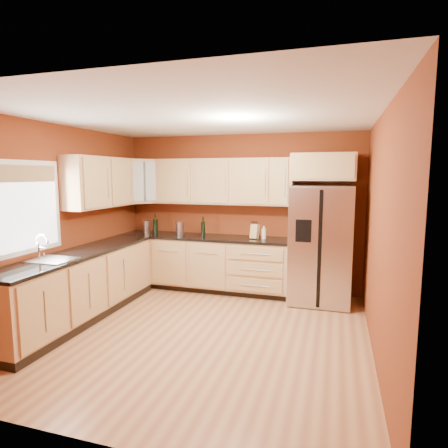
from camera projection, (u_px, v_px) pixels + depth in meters
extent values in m
plane|color=#A3643F|center=(199.00, 333.00, 4.60)|extent=(4.00, 4.00, 0.00)
plane|color=silver|center=(197.00, 116.00, 4.26)|extent=(4.00, 4.00, 0.00)
cube|color=maroon|center=(240.00, 213.00, 6.33)|extent=(4.00, 0.04, 2.60)
cube|color=maroon|center=(94.00, 270.00, 2.53)|extent=(4.00, 0.04, 2.60)
cube|color=maroon|center=(58.00, 223.00, 5.00)|extent=(0.04, 4.00, 2.60)
cube|color=maroon|center=(380.00, 237.00, 3.86)|extent=(0.04, 4.00, 2.60)
cube|color=tan|center=(204.00, 264.00, 6.31)|extent=(2.90, 0.60, 0.88)
cube|color=tan|center=(81.00, 287.00, 5.03)|extent=(0.60, 2.80, 0.88)
cube|color=black|center=(204.00, 237.00, 6.24)|extent=(2.90, 0.62, 0.04)
cube|color=black|center=(80.00, 253.00, 4.97)|extent=(0.62, 2.80, 0.04)
cube|color=tan|center=(223.00, 182.00, 6.17)|extent=(2.30, 0.33, 0.75)
cube|color=tan|center=(100.00, 182.00, 5.58)|extent=(0.33, 1.35, 0.75)
cube|color=tan|center=(141.00, 181.00, 6.43)|extent=(0.67, 0.67, 0.75)
cube|color=tan|center=(323.00, 167.00, 5.56)|extent=(0.92, 0.60, 0.40)
cube|color=#B9B9BE|center=(320.00, 245.00, 5.64)|extent=(0.90, 0.75, 1.78)
cube|color=white|center=(29.00, 207.00, 4.49)|extent=(0.03, 0.90, 1.00)
cylinder|color=#B9B9BE|center=(147.00, 227.00, 6.59)|extent=(0.14, 0.14, 0.22)
cylinder|color=#B9B9BE|center=(180.00, 228.00, 6.37)|extent=(0.14, 0.14, 0.22)
cube|color=tan|center=(255.00, 231.00, 5.98)|extent=(0.14, 0.13, 0.23)
cylinder|color=silver|center=(264.00, 233.00, 5.96)|extent=(0.08, 0.08, 0.20)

